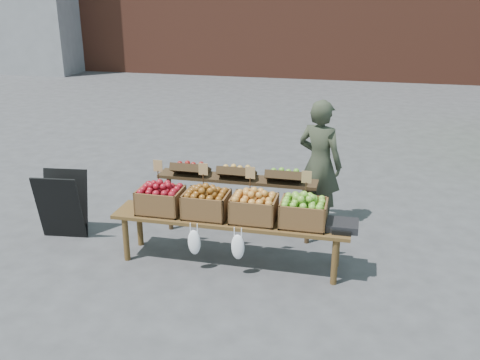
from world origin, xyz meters
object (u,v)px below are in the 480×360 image
(back_table, at_px, (237,198))
(crate_golden_apples, at_px, (161,200))
(weighing_scale, at_px, (342,225))
(crate_russet_pears, at_px, (206,204))
(display_bench, at_px, (230,241))
(crate_red_apples, at_px, (254,209))
(crate_green_apples, at_px, (303,213))
(chalkboard_sign, at_px, (62,205))
(vendor, at_px, (320,164))

(back_table, distance_m, crate_golden_apples, 1.05)
(back_table, height_order, weighing_scale, back_table)
(crate_russet_pears, bearing_deg, back_table, 75.67)
(display_bench, distance_m, crate_red_apples, 0.51)
(display_bench, bearing_deg, back_table, 97.21)
(weighing_scale, bearing_deg, crate_green_apples, 180.00)
(display_bench, bearing_deg, crate_green_apples, 0.00)
(chalkboard_sign, relative_size, crate_red_apples, 1.74)
(crate_russet_pears, xyz_separation_m, weighing_scale, (1.52, 0.00, -0.10))
(crate_golden_apples, distance_m, crate_red_apples, 1.10)
(crate_red_apples, bearing_deg, vendor, 65.79)
(chalkboard_sign, relative_size, crate_russet_pears, 1.74)
(crate_golden_apples, relative_size, crate_green_apples, 1.00)
(back_table, xyz_separation_m, crate_russet_pears, (-0.18, -0.72, 0.19))
(vendor, height_order, weighing_scale, vendor)
(vendor, bearing_deg, crate_green_apples, 111.65)
(back_table, distance_m, crate_red_apples, 0.83)
(vendor, bearing_deg, chalkboard_sign, 43.70)
(crate_golden_apples, bearing_deg, crate_red_apples, 0.00)
(crate_red_apples, relative_size, crate_green_apples, 1.00)
(chalkboard_sign, height_order, crate_golden_apples, chalkboard_sign)
(chalkboard_sign, xyz_separation_m, crate_russet_pears, (1.96, -0.21, 0.28))
(back_table, bearing_deg, weighing_scale, -28.23)
(crate_green_apples, bearing_deg, back_table, 141.83)
(display_bench, xyz_separation_m, crate_green_apples, (0.82, 0.00, 0.42))
(crate_russet_pears, xyz_separation_m, crate_green_apples, (1.10, 0.00, 0.00))
(chalkboard_sign, xyz_separation_m, crate_red_apples, (2.51, -0.21, 0.28))
(chalkboard_sign, height_order, crate_red_apples, chalkboard_sign)
(crate_green_apples, bearing_deg, vendor, 87.83)
(crate_russet_pears, xyz_separation_m, crate_red_apples, (0.55, 0.00, 0.00))
(vendor, xyz_separation_m, chalkboard_sign, (-3.11, -1.13, -0.42))
(vendor, distance_m, weighing_scale, 1.41)
(crate_green_apples, xyz_separation_m, weighing_scale, (0.43, 0.00, -0.10))
(back_table, distance_m, display_bench, 0.76)
(crate_golden_apples, bearing_deg, crate_green_apples, 0.00)
(weighing_scale, bearing_deg, crate_red_apples, 180.00)
(back_table, relative_size, crate_russet_pears, 4.20)
(crate_golden_apples, height_order, crate_red_apples, same)
(vendor, xyz_separation_m, crate_golden_apples, (-1.70, -1.34, -0.14))
(chalkboard_sign, bearing_deg, crate_golden_apples, -15.05)
(vendor, height_order, display_bench, vendor)
(crate_green_apples, relative_size, weighing_scale, 1.47)
(vendor, bearing_deg, back_table, 56.32)
(crate_red_apples, bearing_deg, back_table, 116.95)
(back_table, xyz_separation_m, crate_golden_apples, (-0.73, -0.72, 0.19))
(crate_golden_apples, height_order, crate_russet_pears, same)
(crate_russet_pears, relative_size, crate_red_apples, 1.00)
(vendor, distance_m, crate_russet_pears, 1.77)
(crate_russet_pears, distance_m, crate_red_apples, 0.55)
(crate_russet_pears, bearing_deg, display_bench, 0.00)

